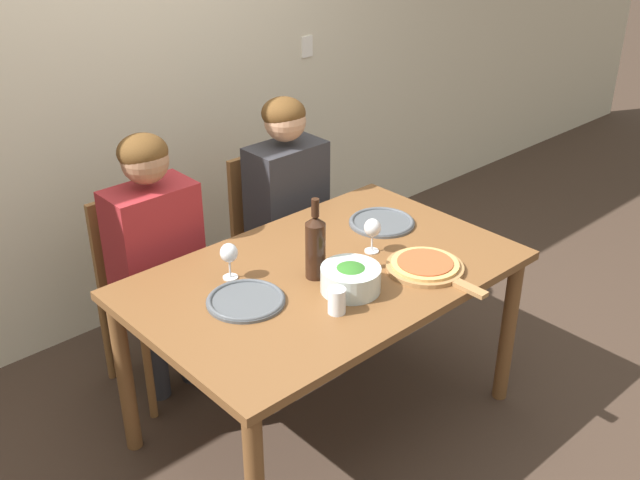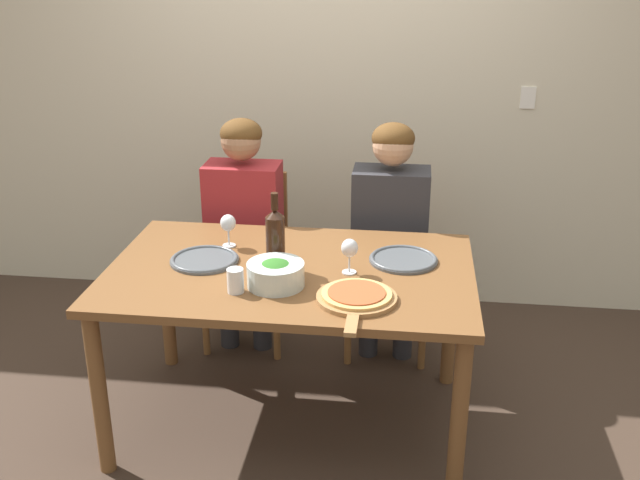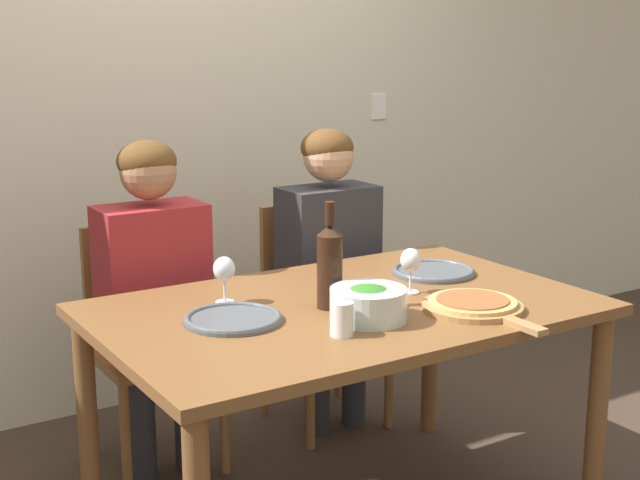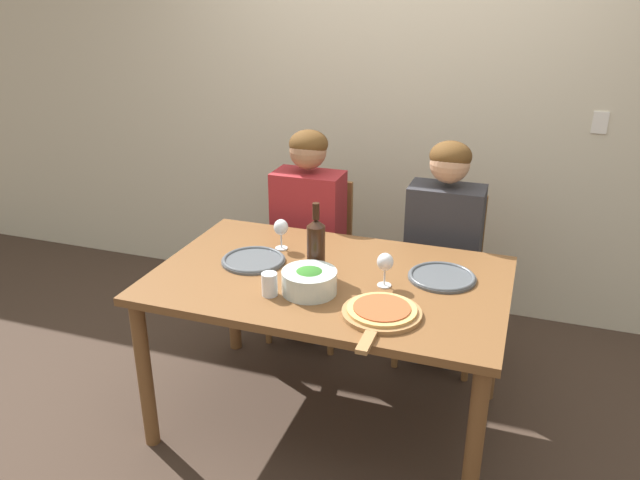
% 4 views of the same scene
% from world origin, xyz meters
% --- Properties ---
extents(ground_plane, '(40.00, 40.00, 0.00)m').
position_xyz_m(ground_plane, '(0.00, 0.00, 0.00)').
color(ground_plane, '#3D2D23').
extents(back_wall, '(10.00, 0.06, 2.70)m').
position_xyz_m(back_wall, '(0.00, 1.37, 1.35)').
color(back_wall, beige).
rests_on(back_wall, ground).
extents(dining_table, '(1.54, 0.97, 0.77)m').
position_xyz_m(dining_table, '(0.00, 0.00, 0.67)').
color(dining_table, brown).
rests_on(dining_table, ground).
extents(chair_left, '(0.42, 0.42, 0.91)m').
position_xyz_m(chair_left, '(-0.36, 0.80, 0.50)').
color(chair_left, brown).
rests_on(chair_left, ground).
extents(chair_right, '(0.42, 0.42, 0.91)m').
position_xyz_m(chair_right, '(0.39, 0.80, 0.50)').
color(chair_right, brown).
rests_on(chair_right, ground).
extents(person_woman, '(0.47, 0.51, 1.23)m').
position_xyz_m(person_woman, '(-0.36, 0.69, 0.75)').
color(person_woman, '#28282D').
rests_on(person_woman, ground).
extents(person_man, '(0.47, 0.51, 1.23)m').
position_xyz_m(person_man, '(0.39, 0.69, 0.75)').
color(person_man, '#28282D').
rests_on(person_man, ground).
extents(wine_bottle, '(0.08, 0.08, 0.33)m').
position_xyz_m(wine_bottle, '(-0.06, -0.01, 0.90)').
color(wine_bottle, black).
rests_on(wine_bottle, dining_table).
extents(broccoli_bowl, '(0.23, 0.23, 0.11)m').
position_xyz_m(broccoli_bowl, '(-0.03, -0.17, 0.82)').
color(broccoli_bowl, silver).
rests_on(broccoli_bowl, dining_table).
extents(dinner_plate_left, '(0.29, 0.29, 0.02)m').
position_xyz_m(dinner_plate_left, '(-0.38, 0.03, 0.77)').
color(dinner_plate_left, '#4C5156').
rests_on(dinner_plate_left, dining_table).
extents(dinner_plate_right, '(0.29, 0.29, 0.02)m').
position_xyz_m(dinner_plate_right, '(0.47, 0.14, 0.77)').
color(dinner_plate_right, '#4C5156').
rests_on(dinner_plate_right, dining_table).
extents(pizza_on_board, '(0.31, 0.45, 0.04)m').
position_xyz_m(pizza_on_board, '(0.30, -0.27, 0.78)').
color(pizza_on_board, '#9E7042').
rests_on(pizza_on_board, dining_table).
extents(wine_glass_left, '(0.07, 0.07, 0.15)m').
position_xyz_m(wine_glass_left, '(-0.31, 0.21, 0.87)').
color(wine_glass_left, silver).
rests_on(wine_glass_left, dining_table).
extents(wine_glass_right, '(0.07, 0.07, 0.15)m').
position_xyz_m(wine_glass_right, '(0.25, -0.01, 0.87)').
color(wine_glass_right, silver).
rests_on(wine_glass_right, dining_table).
extents(water_tumbler, '(0.07, 0.07, 0.10)m').
position_xyz_m(water_tumbler, '(-0.18, -0.25, 0.81)').
color(water_tumbler, silver).
rests_on(water_tumbler, dining_table).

